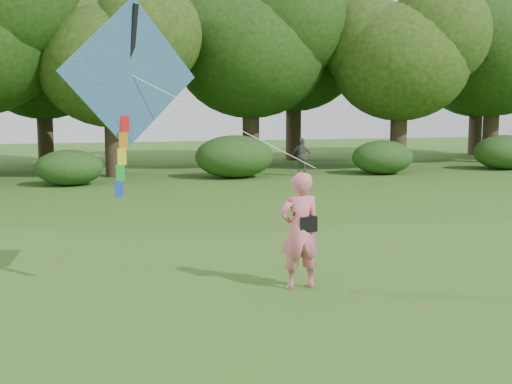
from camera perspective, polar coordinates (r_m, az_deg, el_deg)
name	(u,v)px	position (r m, az deg, el deg)	size (l,w,h in m)	color
ground	(349,296)	(10.68, 8.31, -9.14)	(100.00, 100.00, 0.00)	#265114
man_kite_flyer	(300,231)	(10.83, 3.90, -3.45)	(0.72, 0.47, 1.98)	#DE687C
bystander_right	(301,157)	(28.97, 4.05, 3.13)	(1.02, 0.42, 1.74)	#635D58
crossbody_bag	(307,223)	(10.82, 4.54, -2.76)	(0.43, 0.20, 0.75)	black
flying_kite	(130,77)	(10.51, -11.13, 9.97)	(4.08, 1.01, 3.14)	#224796
tree_line	(182,56)	(32.78, -6.62, 11.88)	(54.70, 15.30, 9.48)	#3A2D1E
shrub_band	(151,161)	(27.17, -9.35, 2.74)	(39.15, 3.22, 1.88)	#264919
fallen_leaves	(232,235)	(15.45, -2.19, -3.88)	(10.73, 12.80, 0.01)	brown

